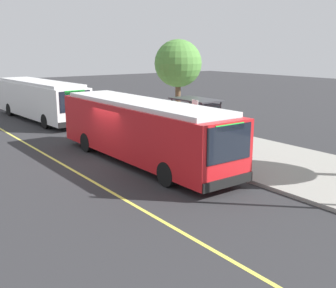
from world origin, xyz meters
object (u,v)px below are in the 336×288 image
at_px(transit_bus_second, 40,99).
at_px(pedestrian_commuter, 194,132).
at_px(transit_bus_main, 141,129).
at_px(route_sign_post, 195,120).
at_px(waiting_bench, 196,134).

xyz_separation_m(transit_bus_second, pedestrian_commuter, (14.74, 2.84, -0.50)).
bearing_deg(transit_bus_second, transit_bus_main, -1.14).
height_order(transit_bus_main, pedestrian_commuter, transit_bus_main).
bearing_deg(transit_bus_main, pedestrian_commuter, 88.41).
xyz_separation_m(route_sign_post, pedestrian_commuter, (-1.06, 0.83, -0.84)).
distance_m(transit_bus_main, transit_bus_second, 14.65).
height_order(transit_bus_second, waiting_bench, transit_bus_second).
distance_m(transit_bus_main, pedestrian_commuter, 3.18).
relative_size(route_sign_post, pedestrian_commuter, 1.66).
relative_size(transit_bus_main, pedestrian_commuter, 6.88).
distance_m(transit_bus_second, route_sign_post, 15.93).
relative_size(transit_bus_second, pedestrian_commuter, 6.97).
bearing_deg(transit_bus_second, route_sign_post, 7.26).
xyz_separation_m(transit_bus_second, route_sign_post, (15.80, 2.01, 0.34)).
height_order(transit_bus_second, route_sign_post, same).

